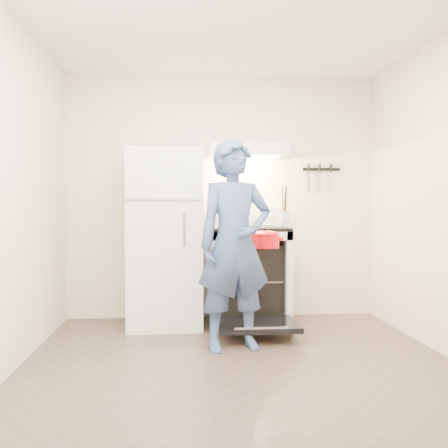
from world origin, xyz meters
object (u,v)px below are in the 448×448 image
Objects in this scene: stove_body at (248,277)px; dutch_oven at (265,241)px; refrigerator at (166,238)px; person at (235,245)px; tea_kettle at (237,212)px.

stove_body is 2.86× the size of dutch_oven.
dutch_oven reaches higher than stove_body.
dutch_oven is at bearing -82.36° from stove_body.
person is (0.58, -0.87, -0.01)m from refrigerator.
refrigerator is 1.01× the size of person.
tea_kettle is 0.93× the size of dutch_oven.
person is at bearing -104.33° from stove_body.
person reaches higher than stove_body.
tea_kettle is 0.18× the size of person.
dutch_oven is at bearing 34.46° from person.
tea_kettle reaches higher than dutch_oven.
dutch_oven is (0.88, -0.53, 0.00)m from refrigerator.
refrigerator is at bearing 109.48° from person.
stove_body is 0.54× the size of person.
person is at bearing -56.25° from refrigerator.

